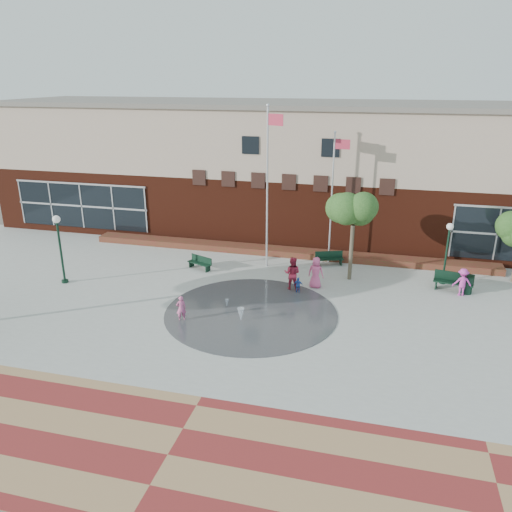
% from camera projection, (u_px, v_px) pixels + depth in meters
% --- Properties ---
extents(ground, '(120.00, 120.00, 0.00)m').
position_uv_depth(ground, '(233.00, 343.00, 21.57)').
color(ground, '#666056').
rests_on(ground, ground).
extents(plaza_concrete, '(46.00, 18.00, 0.01)m').
position_uv_depth(plaza_concrete, '(256.00, 304.00, 25.21)').
color(plaza_concrete, '#A8A8A0').
rests_on(plaza_concrete, ground).
extents(paver_band, '(46.00, 6.00, 0.01)m').
position_uv_depth(paver_band, '(168.00, 455.00, 15.18)').
color(paver_band, maroon).
rests_on(paver_band, ground).
extents(splash_pad, '(8.40, 8.40, 0.01)m').
position_uv_depth(splash_pad, '(251.00, 313.00, 24.30)').
color(splash_pad, '#383A3D').
rests_on(splash_pad, ground).
extents(library_building, '(44.40, 10.40, 9.20)m').
position_uv_depth(library_building, '(302.00, 168.00, 35.92)').
color(library_building, '#4C1A0D').
rests_on(library_building, ground).
extents(flower_bed, '(26.00, 1.20, 0.40)m').
position_uv_depth(flower_bed, '(285.00, 255.00, 32.14)').
color(flower_bed, maroon).
rests_on(flower_bed, ground).
extents(flagpole_left, '(1.04, 0.50, 9.47)m').
position_uv_depth(flagpole_left, '(268.00, 180.00, 28.45)').
color(flagpole_left, silver).
rests_on(flagpole_left, ground).
extents(flagpole_right, '(0.97, 0.24, 7.96)m').
position_uv_depth(flagpole_right, '(333.00, 192.00, 29.37)').
color(flagpole_right, silver).
rests_on(flagpole_right, ground).
extents(lamp_left, '(0.41, 0.41, 3.88)m').
position_uv_depth(lamp_left, '(59.00, 242.00, 27.03)').
color(lamp_left, black).
rests_on(lamp_left, ground).
extents(lamp_right, '(0.37, 0.37, 3.49)m').
position_uv_depth(lamp_right, '(447.00, 247.00, 26.99)').
color(lamp_right, black).
rests_on(lamp_right, ground).
extents(bench_left, '(1.63, 1.02, 0.80)m').
position_uv_depth(bench_left, '(200.00, 265.00, 29.68)').
color(bench_left, black).
rests_on(bench_left, ground).
extents(bench_mid, '(1.76, 1.02, 0.85)m').
position_uv_depth(bench_mid, '(329.00, 261.00, 30.30)').
color(bench_mid, black).
rests_on(bench_mid, ground).
extents(bench_right, '(2.08, 0.92, 1.01)m').
position_uv_depth(bench_right, '(453.00, 285.00, 26.67)').
color(bench_right, black).
rests_on(bench_right, ground).
extents(trash_can, '(0.62, 0.62, 1.02)m').
position_uv_depth(trash_can, '(467.00, 284.00, 26.31)').
color(trash_can, black).
rests_on(trash_can, ground).
extents(tree_mid, '(3.11, 3.11, 5.25)m').
position_uv_depth(tree_mid, '(354.00, 214.00, 27.01)').
color(tree_mid, '#443A2C').
rests_on(tree_mid, ground).
extents(water_jet_a, '(0.33, 0.33, 0.64)m').
position_uv_depth(water_jet_a, '(241.00, 321.00, 23.45)').
color(water_jet_a, white).
rests_on(water_jet_a, ground).
extents(water_jet_b, '(0.19, 0.19, 0.42)m').
position_uv_depth(water_jet_b, '(227.00, 307.00, 24.86)').
color(water_jet_b, white).
rests_on(water_jet_b, ground).
extents(child_splash, '(0.55, 0.49, 1.25)m').
position_uv_depth(child_splash, '(181.00, 308.00, 23.34)').
color(child_splash, '#D2598E').
rests_on(child_splash, ground).
extents(adult_red, '(0.94, 0.76, 1.84)m').
position_uv_depth(adult_red, '(292.00, 273.00, 26.67)').
color(adult_red, '#B1243D').
rests_on(adult_red, ground).
extents(adult_pink, '(0.92, 0.66, 1.74)m').
position_uv_depth(adult_pink, '(316.00, 273.00, 26.93)').
color(adult_pink, '#E3548A').
rests_on(adult_pink, ground).
extents(child_blue, '(0.53, 0.24, 0.89)m').
position_uv_depth(child_blue, '(298.00, 285.00, 26.37)').
color(child_blue, blue).
rests_on(child_blue, ground).
extents(person_bench, '(1.04, 0.68, 1.50)m').
position_uv_depth(person_bench, '(462.00, 282.00, 25.98)').
color(person_bench, '#CB3BA7').
rests_on(person_bench, ground).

